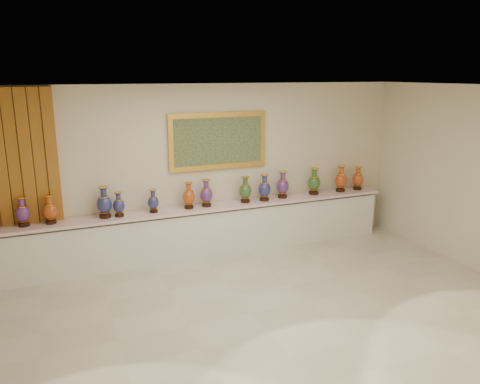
# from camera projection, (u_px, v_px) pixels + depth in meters

# --- Properties ---
(ground) EXTENTS (8.00, 8.00, 0.00)m
(ground) POSITION_uv_depth(u_px,v_px,m) (252.00, 313.00, 6.36)
(ground) COLOR beige
(ground) RESTS_ON ground
(room) EXTENTS (8.00, 8.00, 8.00)m
(room) POSITION_uv_depth(u_px,v_px,m) (43.00, 179.00, 7.24)
(room) COLOR beige
(room) RESTS_ON ground
(counter) EXTENTS (7.28, 0.48, 0.90)m
(counter) POSITION_uv_depth(u_px,v_px,m) (200.00, 232.00, 8.29)
(counter) COLOR white
(counter) RESTS_ON ground
(vase_1) EXTENTS (0.23, 0.23, 0.46)m
(vase_1) POSITION_uv_depth(u_px,v_px,m) (23.00, 213.00, 7.09)
(vase_1) COLOR black
(vase_1) RESTS_ON counter
(vase_2) EXTENTS (0.25, 0.25, 0.46)m
(vase_2) POSITION_uv_depth(u_px,v_px,m) (50.00, 211.00, 7.22)
(vase_2) COLOR black
(vase_2) RESTS_ON counter
(vase_3) EXTENTS (0.30, 0.30, 0.52)m
(vase_3) POSITION_uv_depth(u_px,v_px,m) (104.00, 204.00, 7.51)
(vase_3) COLOR black
(vase_3) RESTS_ON counter
(vase_4) EXTENTS (0.20, 0.20, 0.41)m
(vase_4) POSITION_uv_depth(u_px,v_px,m) (119.00, 206.00, 7.59)
(vase_4) COLOR black
(vase_4) RESTS_ON counter
(vase_5) EXTENTS (0.21, 0.21, 0.40)m
(vase_5) POSITION_uv_depth(u_px,v_px,m) (153.00, 202.00, 7.81)
(vase_5) COLOR black
(vase_5) RESTS_ON counter
(vase_6) EXTENTS (0.25, 0.25, 0.46)m
(vase_6) POSITION_uv_depth(u_px,v_px,m) (189.00, 197.00, 8.03)
(vase_6) COLOR black
(vase_6) RESTS_ON counter
(vase_7) EXTENTS (0.26, 0.26, 0.48)m
(vase_7) POSITION_uv_depth(u_px,v_px,m) (206.00, 194.00, 8.16)
(vase_7) COLOR black
(vase_7) RESTS_ON counter
(vase_8) EXTENTS (0.28, 0.28, 0.48)m
(vase_8) POSITION_uv_depth(u_px,v_px,m) (245.00, 191.00, 8.41)
(vase_8) COLOR black
(vase_8) RESTS_ON counter
(vase_9) EXTENTS (0.27, 0.27, 0.49)m
(vase_9) POSITION_uv_depth(u_px,v_px,m) (264.00, 189.00, 8.52)
(vase_9) COLOR black
(vase_9) RESTS_ON counter
(vase_10) EXTENTS (0.28, 0.28, 0.50)m
(vase_10) POSITION_uv_depth(u_px,v_px,m) (283.00, 186.00, 8.72)
(vase_10) COLOR black
(vase_10) RESTS_ON counter
(vase_11) EXTENTS (0.27, 0.27, 0.51)m
(vase_11) POSITION_uv_depth(u_px,v_px,m) (314.00, 183.00, 8.97)
(vase_11) COLOR black
(vase_11) RESTS_ON counter
(vase_12) EXTENTS (0.26, 0.26, 0.52)m
(vase_12) POSITION_uv_depth(u_px,v_px,m) (341.00, 180.00, 9.19)
(vase_12) COLOR black
(vase_12) RESTS_ON counter
(vase_13) EXTENTS (0.25, 0.25, 0.47)m
(vase_13) POSITION_uv_depth(u_px,v_px,m) (358.00, 179.00, 9.34)
(vase_13) COLOR black
(vase_13) RESTS_ON counter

